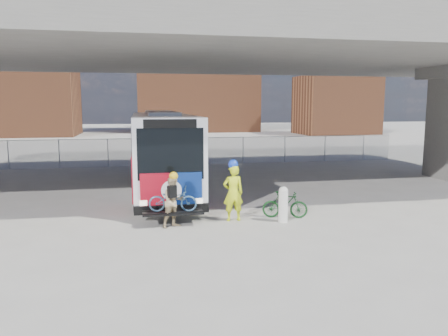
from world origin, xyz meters
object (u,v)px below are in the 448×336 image
object	(u,v)px
cyclist_tan	(174,201)
bollard	(283,203)
bus	(161,145)
bike_parked	(285,205)
cyclist_hivis	(233,191)

from	to	relation	value
cyclist_tan	bollard	bearing A→B (deg)	-28.88
bus	bollard	size ratio (longest dim) A/B	10.49
bike_parked	bollard	bearing A→B (deg)	171.86
bus	cyclist_hivis	world-z (taller)	bus
bus	cyclist_tan	distance (m)	6.88
bike_parked	cyclist_hivis	bearing A→B (deg)	107.19
bike_parked	cyclist_tan	bearing A→B (deg)	113.44
cyclist_hivis	bollard	bearing A→B (deg)	161.07
bus	cyclist_hivis	bearing A→B (deg)	-71.69
bus	bollard	distance (m)	7.92
bollard	bike_parked	size ratio (longest dim) A/B	0.77
cyclist_hivis	cyclist_tan	distance (m)	2.12
cyclist_hivis	bike_parked	world-z (taller)	cyclist_hivis
bollard	cyclist_tan	world-z (taller)	cyclist_tan
bus	bike_parked	world-z (taller)	bus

